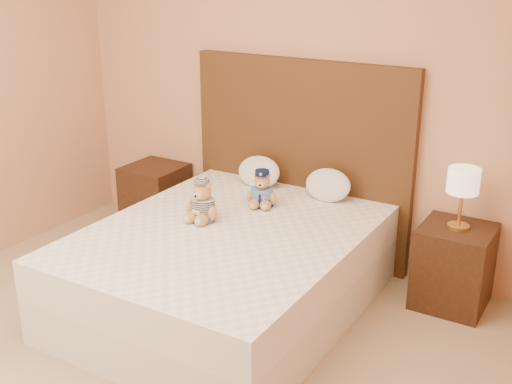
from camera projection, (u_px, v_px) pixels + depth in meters
room_walls at (135, 40)px, 3.03m from camera, size 4.04×4.52×2.72m
bed at (227, 269)px, 4.16m from camera, size 1.60×2.00×0.55m
headboard at (300, 160)px, 4.81m from camera, size 1.75×0.08×1.50m
nightstand_left at (156, 197)px, 5.41m from camera, size 0.45×0.45×0.55m
nightstand_right at (453, 266)px, 4.20m from camera, size 0.45×0.45×0.55m
lamp at (463, 184)px, 4.00m from camera, size 0.20×0.20×0.40m
teddy_police at (262, 188)px, 4.42m from camera, size 0.28×0.27×0.26m
teddy_prisoner at (202, 201)px, 4.17m from camera, size 0.25×0.24×0.27m
pillow_left at (259, 170)px, 4.81m from camera, size 0.35×0.23×0.25m
pillow_right at (328, 184)px, 4.54m from camera, size 0.34×0.22×0.24m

